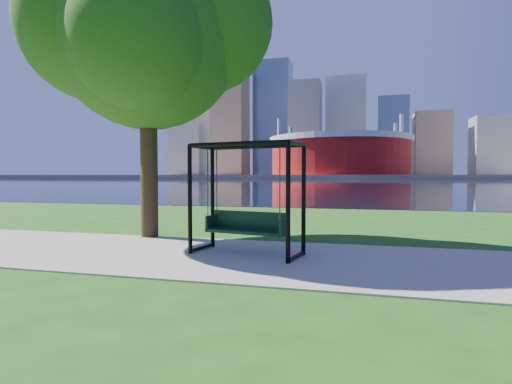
% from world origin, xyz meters
% --- Properties ---
extents(ground, '(900.00, 900.00, 0.00)m').
position_xyz_m(ground, '(0.00, 0.00, 0.00)').
color(ground, '#1E5114').
rests_on(ground, ground).
extents(path, '(120.00, 4.00, 0.03)m').
position_xyz_m(path, '(0.00, -0.50, 0.01)').
color(path, '#9E937F').
rests_on(path, ground).
extents(river, '(900.00, 180.00, 0.02)m').
position_xyz_m(river, '(0.00, 102.00, 0.01)').
color(river, black).
rests_on(river, ground).
extents(far_bank, '(900.00, 228.00, 2.00)m').
position_xyz_m(far_bank, '(0.00, 306.00, 1.00)').
color(far_bank, '#937F60').
rests_on(far_bank, ground).
extents(stadium, '(83.00, 83.00, 32.00)m').
position_xyz_m(stadium, '(-10.00, 235.00, 14.23)').
color(stadium, maroon).
rests_on(stadium, far_bank).
extents(skyline, '(392.00, 66.00, 96.50)m').
position_xyz_m(skyline, '(-4.27, 319.39, 35.89)').
color(skyline, gray).
rests_on(skyline, far_bank).
extents(swing, '(2.43, 1.40, 2.34)m').
position_xyz_m(swing, '(-0.05, -0.21, 1.13)').
color(swing, black).
rests_on(swing, ground).
extents(park_tree, '(6.43, 5.80, 7.98)m').
position_xyz_m(park_tree, '(-3.31, 1.50, 5.54)').
color(park_tree, '#2E2114').
rests_on(park_tree, ground).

